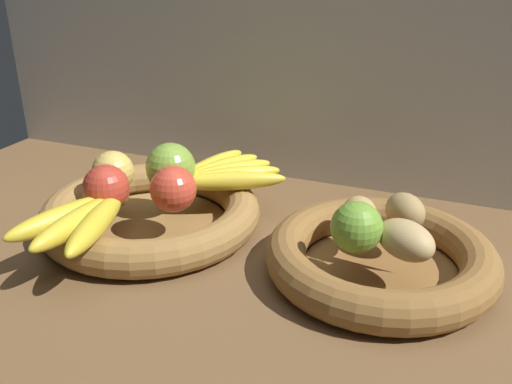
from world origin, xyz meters
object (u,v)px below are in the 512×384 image
at_px(banana_bunch_front, 82,219).
at_px(apple_green_back, 171,167).
at_px(apple_red_front, 106,188).
at_px(lime_near, 357,227).
at_px(banana_bunch_back, 222,173).
at_px(fruit_bowl_left, 150,215).
at_px(potato_oblong, 360,213).
at_px(potato_back, 405,211).
at_px(potato_small, 406,240).
at_px(chili_pepper, 397,237).
at_px(apple_red_right, 173,189).
at_px(fruit_bowl_right, 380,259).
at_px(apple_golden_left, 114,171).

bearing_deg(banana_bunch_front, apple_green_back, 74.94).
relative_size(apple_red_front, lime_near, 1.02).
relative_size(apple_red_front, banana_bunch_back, 0.36).
relative_size(fruit_bowl_left, potato_oblong, 4.68).
bearing_deg(potato_oblong, fruit_bowl_left, -174.80).
xyz_separation_m(apple_green_back, potato_back, (0.36, 0.01, -0.01)).
bearing_deg(banana_bunch_front, potato_back, 22.95).
relative_size(banana_bunch_back, potato_small, 2.30).
relative_size(banana_bunch_front, banana_bunch_back, 1.03).
relative_size(potato_small, chili_pepper, 0.82).
height_order(apple_green_back, banana_bunch_back, apple_green_back).
xyz_separation_m(fruit_bowl_left, banana_bunch_front, (-0.03, -0.13, 0.05)).
height_order(apple_green_back, apple_red_right, apple_green_back).
relative_size(potato_oblong, lime_near, 1.10).
xyz_separation_m(apple_red_front, banana_bunch_back, (0.11, 0.16, -0.02)).
xyz_separation_m(apple_red_right, banana_bunch_front, (-0.09, -0.10, -0.02)).
bearing_deg(apple_green_back, apple_red_front, -119.57).
bearing_deg(lime_near, apple_red_front, -177.81).
distance_m(banana_bunch_back, potato_oblong, 0.26).
bearing_deg(apple_red_front, fruit_bowl_right, 7.89).
height_order(fruit_bowl_left, apple_red_front, apple_red_front).
bearing_deg(potato_oblong, apple_red_front, -166.75).
distance_m(apple_golden_left, apple_green_back, 0.09).
distance_m(apple_golden_left, banana_bunch_back, 0.17).
xyz_separation_m(apple_green_back, apple_red_right, (0.04, -0.06, -0.00)).
bearing_deg(banana_bunch_front, fruit_bowl_left, 78.74).
xyz_separation_m(apple_green_back, potato_small, (0.38, -0.07, -0.02)).
height_order(apple_golden_left, chili_pepper, apple_golden_left).
bearing_deg(fruit_bowl_left, potato_small, -4.87).
height_order(apple_golden_left, lime_near, same).
bearing_deg(potato_small, banana_bunch_back, 156.86).
bearing_deg(apple_golden_left, fruit_bowl_right, -0.87).
height_order(apple_red_front, potato_back, apple_red_front).
distance_m(banana_bunch_front, potato_oblong, 0.38).
xyz_separation_m(fruit_bowl_left, apple_red_right, (0.06, -0.02, 0.06)).
relative_size(apple_green_back, potato_oblong, 1.06).
xyz_separation_m(potato_back, chili_pepper, (-0.00, -0.05, -0.02)).
bearing_deg(fruit_bowl_left, apple_red_front, -121.96).
distance_m(potato_small, lime_near, 0.06).
bearing_deg(fruit_bowl_right, apple_red_front, -172.11).
height_order(apple_red_right, banana_bunch_back, apple_red_right).
bearing_deg(chili_pepper, fruit_bowl_left, -178.68).
distance_m(apple_green_back, lime_near, 0.32).
relative_size(apple_red_front, chili_pepper, 0.68).
distance_m(apple_green_back, potato_back, 0.36).
height_order(apple_red_right, potato_back, apple_red_right).
xyz_separation_m(fruit_bowl_right, banana_bunch_front, (-0.39, -0.13, 0.05)).
relative_size(apple_green_back, chili_pepper, 0.78).
height_order(apple_red_front, potato_small, apple_red_front).
bearing_deg(potato_oblong, lime_near, -81.35).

